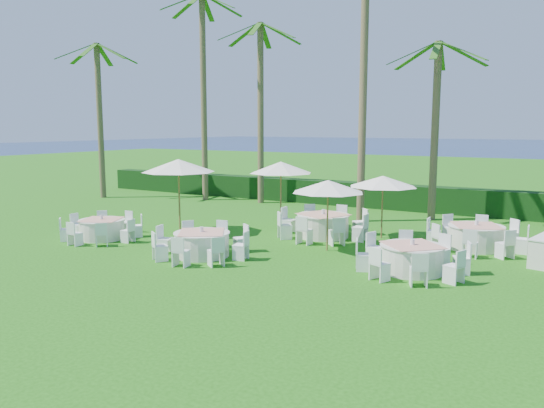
{
  "coord_description": "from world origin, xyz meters",
  "views": [
    {
      "loc": [
        8.99,
        -13.09,
        3.99
      ],
      "look_at": [
        -0.25,
        2.76,
        1.3
      ],
      "focal_mm": 35.0,
      "sensor_mm": 36.0,
      "label": 1
    }
  ],
  "objects_px": {
    "umbrella_a": "(178,166)",
    "umbrella_d": "(383,181)",
    "banquet_table_a": "(102,229)",
    "banquet_table_c": "(412,258)",
    "banquet_table_e": "(323,225)",
    "banquet_table_b": "(202,243)",
    "umbrella_b": "(328,186)",
    "banquet_table_f": "(476,236)",
    "umbrella_c": "(281,167)"
  },
  "relations": [
    {
      "from": "banquet_table_f",
      "to": "umbrella_c",
      "type": "xyz_separation_m",
      "value": [
        -7.4,
        0.07,
        1.98
      ]
    },
    {
      "from": "banquet_table_c",
      "to": "umbrella_c",
      "type": "xyz_separation_m",
      "value": [
        -6.36,
        3.94,
        1.99
      ]
    },
    {
      "from": "banquet_table_a",
      "to": "banquet_table_b",
      "type": "bearing_deg",
      "value": -2.9
    },
    {
      "from": "banquet_table_e",
      "to": "banquet_table_c",
      "type": "bearing_deg",
      "value": -36.95
    },
    {
      "from": "banquet_table_e",
      "to": "umbrella_c",
      "type": "bearing_deg",
      "value": 159.37
    },
    {
      "from": "banquet_table_a",
      "to": "umbrella_d",
      "type": "height_order",
      "value": "umbrella_d"
    },
    {
      "from": "banquet_table_f",
      "to": "banquet_table_e",
      "type": "bearing_deg",
      "value": -171.39
    },
    {
      "from": "banquet_table_e",
      "to": "umbrella_d",
      "type": "xyz_separation_m",
      "value": [
        1.93,
        0.83,
        1.62
      ]
    },
    {
      "from": "banquet_table_c",
      "to": "banquet_table_f",
      "type": "height_order",
      "value": "banquet_table_f"
    },
    {
      "from": "umbrella_d",
      "to": "banquet_table_a",
      "type": "bearing_deg",
      "value": -149.12
    },
    {
      "from": "umbrella_a",
      "to": "umbrella_d",
      "type": "bearing_deg",
      "value": 22.71
    },
    {
      "from": "umbrella_a",
      "to": "umbrella_c",
      "type": "xyz_separation_m",
      "value": [
        2.74,
        2.91,
        -0.15
      ]
    },
    {
      "from": "umbrella_a",
      "to": "umbrella_b",
      "type": "bearing_deg",
      "value": 1.22
    },
    {
      "from": "banquet_table_c",
      "to": "banquet_table_e",
      "type": "relative_size",
      "value": 0.89
    },
    {
      "from": "banquet_table_e",
      "to": "umbrella_a",
      "type": "bearing_deg",
      "value": -157.52
    },
    {
      "from": "banquet_table_c",
      "to": "umbrella_a",
      "type": "height_order",
      "value": "umbrella_a"
    },
    {
      "from": "banquet_table_e",
      "to": "umbrella_d",
      "type": "relative_size",
      "value": 1.37
    },
    {
      "from": "umbrella_c",
      "to": "banquet_table_c",
      "type": "bearing_deg",
      "value": -31.78
    },
    {
      "from": "banquet_table_b",
      "to": "banquet_table_c",
      "type": "xyz_separation_m",
      "value": [
        6.14,
        1.46,
        0.0
      ]
    },
    {
      "from": "umbrella_c",
      "to": "umbrella_d",
      "type": "bearing_deg",
      "value": -0.2
    },
    {
      "from": "umbrella_b",
      "to": "umbrella_d",
      "type": "distance_m",
      "value": 2.91
    },
    {
      "from": "banquet_table_c",
      "to": "banquet_table_f",
      "type": "relative_size",
      "value": 0.95
    },
    {
      "from": "banquet_table_b",
      "to": "umbrella_a",
      "type": "height_order",
      "value": "umbrella_a"
    },
    {
      "from": "umbrella_b",
      "to": "umbrella_d",
      "type": "height_order",
      "value": "umbrella_b"
    },
    {
      "from": "banquet_table_e",
      "to": "banquet_table_f",
      "type": "relative_size",
      "value": 1.07
    },
    {
      "from": "banquet_table_e",
      "to": "banquet_table_a",
      "type": "bearing_deg",
      "value": -147.13
    },
    {
      "from": "banquet_table_a",
      "to": "umbrella_b",
      "type": "distance_m",
      "value": 8.26
    },
    {
      "from": "umbrella_c",
      "to": "umbrella_d",
      "type": "xyz_separation_m",
      "value": [
        4.17,
        -0.01,
        -0.33
      ]
    },
    {
      "from": "banquet_table_c",
      "to": "umbrella_c",
      "type": "bearing_deg",
      "value": 148.22
    },
    {
      "from": "banquet_table_b",
      "to": "umbrella_b",
      "type": "height_order",
      "value": "umbrella_b"
    },
    {
      "from": "banquet_table_c",
      "to": "umbrella_a",
      "type": "xyz_separation_m",
      "value": [
        -9.11,
        1.03,
        2.14
      ]
    },
    {
      "from": "umbrella_b",
      "to": "umbrella_d",
      "type": "xyz_separation_m",
      "value": [
        0.89,
        2.77,
        -0.04
      ]
    },
    {
      "from": "banquet_table_b",
      "to": "umbrella_b",
      "type": "xyz_separation_m",
      "value": [
        3.06,
        2.62,
        1.7
      ]
    },
    {
      "from": "umbrella_c",
      "to": "umbrella_a",
      "type": "bearing_deg",
      "value": -133.29
    },
    {
      "from": "banquet_table_f",
      "to": "umbrella_d",
      "type": "xyz_separation_m",
      "value": [
        -3.22,
        0.05,
        1.64
      ]
    },
    {
      "from": "umbrella_d",
      "to": "banquet_table_c",
      "type": "bearing_deg",
      "value": -60.85
    },
    {
      "from": "umbrella_b",
      "to": "umbrella_c",
      "type": "distance_m",
      "value": 4.32
    },
    {
      "from": "umbrella_a",
      "to": "banquet_table_f",
      "type": "bearing_deg",
      "value": 15.67
    },
    {
      "from": "umbrella_d",
      "to": "umbrella_b",
      "type": "bearing_deg",
      "value": -107.78
    },
    {
      "from": "umbrella_b",
      "to": "umbrella_c",
      "type": "relative_size",
      "value": 0.9
    },
    {
      "from": "umbrella_a",
      "to": "umbrella_d",
      "type": "relative_size",
      "value": 1.15
    },
    {
      "from": "banquet_table_a",
      "to": "umbrella_b",
      "type": "relative_size",
      "value": 1.2
    },
    {
      "from": "banquet_table_c",
      "to": "banquet_table_f",
      "type": "bearing_deg",
      "value": 75.09
    },
    {
      "from": "banquet_table_f",
      "to": "umbrella_b",
      "type": "distance_m",
      "value": 5.21
    },
    {
      "from": "banquet_table_f",
      "to": "umbrella_c",
      "type": "bearing_deg",
      "value": 179.49
    },
    {
      "from": "banquet_table_c",
      "to": "banquet_table_e",
      "type": "bearing_deg",
      "value": 143.05
    },
    {
      "from": "banquet_table_b",
      "to": "banquet_table_f",
      "type": "bearing_deg",
      "value": 36.66
    },
    {
      "from": "banquet_table_b",
      "to": "umbrella_b",
      "type": "relative_size",
      "value": 1.3
    },
    {
      "from": "banquet_table_b",
      "to": "banquet_table_c",
      "type": "distance_m",
      "value": 6.31
    },
    {
      "from": "banquet_table_b",
      "to": "banquet_table_e",
      "type": "xyz_separation_m",
      "value": [
        2.02,
        4.55,
        0.04
      ]
    }
  ]
}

